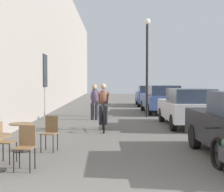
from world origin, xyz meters
name	(u,v)px	position (x,y,z in m)	size (l,w,h in m)	color
building_facade_left	(40,27)	(-3.45, 14.00, 4.64)	(0.54, 68.00, 9.28)	gray
cafe_chair_near_toward_street	(3,139)	(-2.16, 3.35, 0.52)	(0.44, 0.44, 0.89)	black
cafe_chair_near_toward_wall	(26,144)	(-1.51, 2.76, 0.52)	(0.41, 0.41, 0.89)	black
cafe_table_mid	(22,131)	(-2.04, 4.54, 0.52)	(0.64, 0.64, 0.72)	black
cafe_chair_mid_toward_street	(50,131)	(-1.34, 4.62, 0.52)	(0.45, 0.45, 0.89)	black
cyclist_on_bicycle	(103,108)	(-0.04, 8.28, 0.81)	(0.52, 1.76, 1.74)	black
pedestrian_near	(94,101)	(-0.52, 11.60, 0.90)	(0.36, 0.28, 1.60)	#26262D
pedestrian_mid	(95,98)	(-0.55, 13.19, 0.92)	(0.35, 0.25, 1.64)	#26262D
street_lamp	(147,55)	(2.06, 12.83, 3.11)	(0.32, 0.32, 4.90)	black
parked_car_second	(188,107)	(3.28, 9.31, 0.78)	(1.81, 4.24, 1.50)	#B7B7BC
parked_car_third	(161,99)	(3.10, 14.98, 0.81)	(1.96, 4.44, 1.56)	#384C84
parked_car_fourth	(149,95)	(3.07, 20.64, 0.77)	(1.86, 4.21, 1.48)	#384C84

